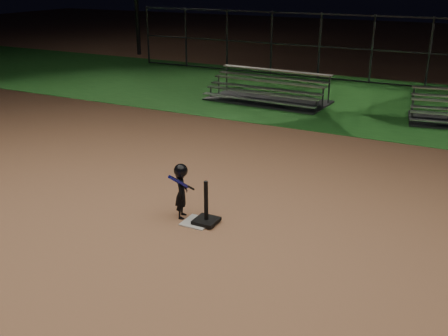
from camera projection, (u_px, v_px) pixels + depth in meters
ground at (197, 223)px, 8.71m from camera, size 80.00×80.00×0.00m
grass_strip at (348, 100)px, 17.02m from camera, size 60.00×8.00×0.01m
home_plate at (197, 222)px, 8.70m from camera, size 0.45×0.45×0.02m
batting_tee at (206, 215)px, 8.63m from camera, size 0.38×0.38×0.74m
child_batter at (181, 189)px, 8.73m from camera, size 0.38×0.62×0.97m
bleacher_left at (268, 96)px, 16.72m from camera, size 3.94×2.07×0.94m
backstop_fence at (372, 50)px, 19.08m from camera, size 20.08×0.08×2.50m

